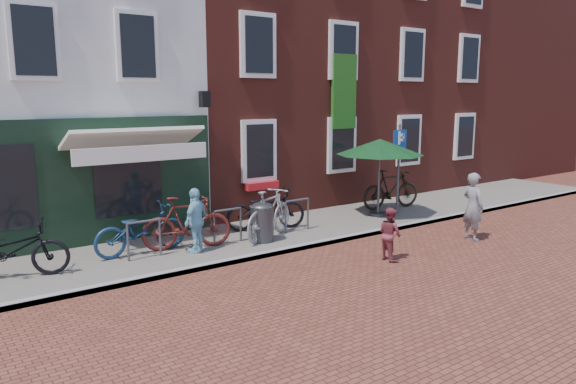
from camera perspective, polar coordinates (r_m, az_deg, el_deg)
ground at (r=12.56m, az=2.38°, el=-6.00°), size 80.00×80.00×0.00m
sidewalk at (r=14.28m, az=1.84°, el=-3.79°), size 24.00×3.00×0.10m
building_stucco at (r=16.70m, az=-27.87°, el=12.48°), size 8.00×8.00×9.00m
building_brick_mid at (r=19.06m, az=-6.01°, el=14.66°), size 6.00×8.00×10.00m
building_brick_right at (r=22.64m, az=7.71°, el=13.91°), size 6.00×8.00×10.00m
filler_right at (r=27.46m, az=17.83°, el=11.81°), size 7.00×8.00×9.00m
litter_bin at (r=12.69m, az=-2.75°, el=-2.96°), size 0.54×0.54×1.00m
parking_sign at (r=15.84m, az=11.65°, el=3.83°), size 0.50×0.07×2.58m
parasol at (r=15.40m, az=9.68°, el=5.03°), size 2.46×2.46×2.29m
woman at (r=13.89m, az=18.94°, el=-1.45°), size 0.49×0.66×1.66m
boy at (r=11.78m, az=10.71°, el=-4.36°), size 0.50×0.61×1.15m
cafe_person at (r=11.95m, az=-9.67°, el=-2.95°), size 0.89×0.74×1.43m
bicycle_0 at (r=11.40m, az=-27.22°, el=-5.49°), size 2.18×1.30×1.08m
bicycle_1 at (r=12.26m, az=-10.62°, el=-3.20°), size 2.07×1.08×1.20m
bicycle_2 at (r=12.12m, az=-15.30°, el=-3.83°), size 2.08×0.80×1.08m
bicycle_3 at (r=12.94m, az=-1.98°, el=-2.31°), size 2.04×1.39×1.20m
bicycle_4 at (r=13.79m, az=-2.36°, el=-1.79°), size 2.18×1.32×1.08m
bicycle_5 at (r=16.62m, az=10.84°, el=0.31°), size 2.06×0.91×1.20m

